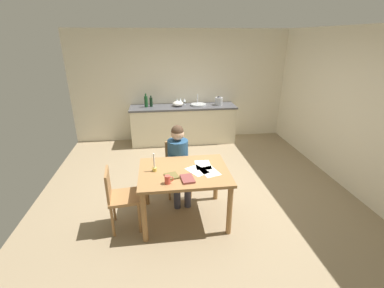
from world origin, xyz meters
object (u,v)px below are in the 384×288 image
chair_at_table (178,166)px  mixing_bowl (178,104)px  sink_unit (198,105)px  bottle_vinegar (151,102)px  bottle_oil (146,101)px  chair_side_empty (119,196)px  person_seated (179,158)px  candlestick (154,166)px  dining_table (184,178)px  coffee_mug (168,180)px  wine_glass_back_left (177,100)px  book_cookery (187,179)px  wine_glass_by_kettle (180,100)px  stovetop_kettle (219,101)px  wine_glass_near_sink (184,100)px  book_magazine (172,176)px

chair_at_table → mixing_bowl: mixing_bowl is taller
sink_unit → mixing_bowl: sink_unit is taller
bottle_vinegar → bottle_oil: bearing=-164.8°
bottle_vinegar → chair_side_empty: bearing=-97.4°
person_seated → candlestick: person_seated is taller
dining_table → coffee_mug: coffee_mug is taller
person_seated → mixing_bowl: 2.43m
mixing_bowl → wine_glass_back_left: size_ratio=1.66×
person_seated → bottle_oil: (-0.55, 2.42, 0.35)m
book_cookery → wine_glass_by_kettle: wine_glass_by_kettle is taller
coffee_mug → candlestick: (-0.16, 0.35, 0.02)m
chair_at_table → candlestick: size_ratio=3.33×
dining_table → sink_unit: size_ratio=3.34×
wine_glass_by_kettle → stovetop_kettle: bearing=-9.4°
wine_glass_near_sink → wine_glass_by_kettle: same height
dining_table → candlestick: size_ratio=4.66×
wine_glass_back_left → dining_table: bearing=-92.8°
dining_table → bottle_vinegar: 3.07m
bottle_vinegar → coffee_mug: bearing=-86.0°
coffee_mug → bottle_vinegar: (-0.23, 3.32, 0.20)m
wine_glass_near_sink → wine_glass_by_kettle: size_ratio=1.00×
dining_table → book_magazine: size_ratio=6.86×
coffee_mug → wine_glass_near_sink: size_ratio=0.72×
book_magazine → book_cookery: (0.19, -0.11, 0.00)m
sink_unit → candlestick: bearing=-109.6°
dining_table → book_magazine: bearing=-141.3°
wine_glass_near_sink → book_cookery: bearing=-95.3°
book_magazine → bottle_oil: bearing=83.8°
sink_unit → wine_glass_near_sink: sink_unit is taller
wine_glass_back_left → candlestick: bearing=-100.0°
mixing_bowl → wine_glass_near_sink: wine_glass_near_sink is taller
coffee_mug → book_cookery: coffee_mug is taller
chair_side_empty → wine_glass_near_sink: 3.46m
chair_side_empty → sink_unit: 3.44m
chair_at_table → book_cookery: (0.06, -0.95, 0.29)m
mixing_bowl → candlestick: bearing=-100.7°
book_cookery → wine_glass_back_left: bearing=81.0°
bottle_vinegar → wine_glass_near_sink: bottle_vinegar is taller
sink_unit → wine_glass_back_left: (-0.50, 0.15, 0.09)m
mixing_bowl → wine_glass_back_left: 0.15m
mixing_bowl → sink_unit: bearing=-0.9°
person_seated → coffee_mug: bearing=-103.1°
book_magazine → wine_glass_back_left: (0.32, 3.25, 0.24)m
dining_table → chair_side_empty: bearing=-173.7°
book_cookery → mixing_bowl: 3.22m
coffee_mug → bottle_vinegar: bottle_vinegar is taller
candlestick → stovetop_kettle: (1.53, 2.92, 0.17)m
person_seated → wine_glass_back_left: 2.57m
person_seated → bottle_oil: bottle_oil is taller
book_magazine → wine_glass_back_left: 3.27m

